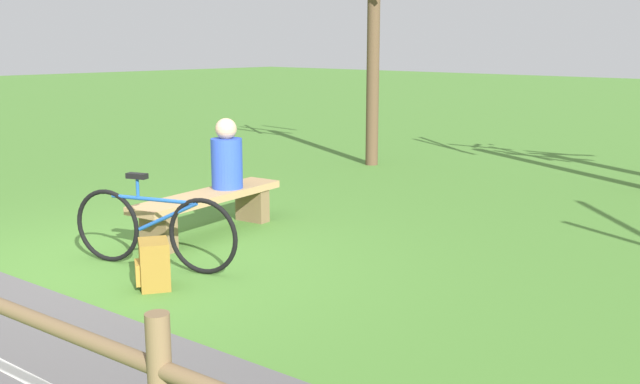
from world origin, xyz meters
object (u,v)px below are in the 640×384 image
at_px(bench, 209,205).
at_px(bicycle, 154,229).
at_px(person_seated, 227,158).
at_px(tree_mid_field, 373,51).
at_px(backpack, 154,265).

height_order(bench, bicycle, bicycle).
xyz_separation_m(bench, bicycle, (1.10, 0.57, 0.04)).
distance_m(person_seated, bicycle, 1.61).
bearing_deg(person_seated, bench, -0.00).
height_order(person_seated, bicycle, person_seated).
bearing_deg(tree_mid_field, bicycle, 19.88).
bearing_deg(person_seated, tree_mid_field, -170.11).
relative_size(bench, bicycle, 1.23).
relative_size(person_seated, backpack, 1.89).
distance_m(bench, backpack, 1.79).
distance_m(bench, person_seated, 0.58).
bearing_deg(bicycle, person_seated, 92.50).
xyz_separation_m(bicycle, tree_mid_field, (-5.92, -2.14, 1.56)).
bearing_deg(backpack, person_seated, -148.13).
bearing_deg(person_seated, backpack, 23.05).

